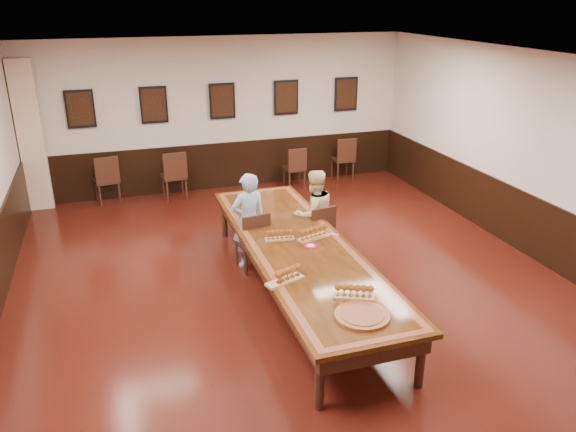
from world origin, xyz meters
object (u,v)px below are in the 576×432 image
object	(u,v)px
chair_woman	(317,231)
person_woman	(314,214)
spare_chair_c	(294,167)
spare_chair_d	(343,158)
person_man	(249,221)
conference_table	(299,255)
spare_chair_a	(106,179)
spare_chair_b	(174,174)
carved_platter	(362,316)
chair_man	(252,240)

from	to	relation	value
chair_woman	person_woman	bearing A→B (deg)	-90.00
spare_chair_c	spare_chair_d	size ratio (longest dim) A/B	0.93
chair_woman	person_man	size ratio (longest dim) A/B	0.61
spare_chair_d	conference_table	xyz separation A→B (m)	(-2.71, -4.77, 0.12)
spare_chair_a	chair_woman	bearing A→B (deg)	120.04
spare_chair_b	person_man	size ratio (longest dim) A/B	0.67
spare_chair_c	conference_table	size ratio (longest dim) A/B	0.18
chair_woman	carved_platter	distance (m)	3.06
spare_chair_a	carved_platter	bearing A→B (deg)	100.69
spare_chair_b	carved_platter	xyz separation A→B (m)	(1.19, -6.56, 0.26)
spare_chair_c	spare_chair_d	xyz separation A→B (m)	(1.25, 0.24, 0.03)
spare_chair_d	person_woman	world-z (taller)	person_woman
spare_chair_d	spare_chair_a	bearing A→B (deg)	0.56
chair_woman	person_man	distance (m)	1.14
person_woman	conference_table	bearing A→B (deg)	49.62
chair_woman	chair_man	bearing A→B (deg)	-8.89
spare_chair_c	conference_table	xyz separation A→B (m)	(-1.45, -4.53, 0.16)
chair_man	spare_chair_c	bearing A→B (deg)	-126.96
person_man	carved_platter	xyz separation A→B (m)	(0.48, -3.04, 0.02)
spare_chair_a	spare_chair_d	xyz separation A→B (m)	(5.19, -0.00, -0.01)
spare_chair_a	spare_chair_c	bearing A→B (deg)	166.68
person_woman	carved_platter	world-z (taller)	person_woman
spare_chair_b	chair_woman	bearing A→B (deg)	112.02
spare_chair_a	chair_man	bearing A→B (deg)	108.61
chair_woman	spare_chair_a	size ratio (longest dim) A/B	0.93
spare_chair_c	person_woman	bearing A→B (deg)	74.72
spare_chair_a	spare_chair_b	world-z (taller)	spare_chair_b
spare_chair_a	spare_chair_b	xyz separation A→B (m)	(1.33, -0.17, 0.01)
spare_chair_c	person_woman	world-z (taller)	person_woman
chair_woman	carved_platter	world-z (taller)	chair_woman
spare_chair_a	carved_platter	xyz separation A→B (m)	(2.52, -6.73, 0.27)
spare_chair_c	spare_chair_d	bearing A→B (deg)	-171.00
person_man	conference_table	distance (m)	1.18
chair_man	spare_chair_a	xyz separation A→B (m)	(-2.05, 3.79, 0.02)
chair_man	person_woman	bearing A→B (deg)	178.07
chair_woman	conference_table	size ratio (longest dim) A/B	0.18
chair_man	carved_platter	bearing A→B (deg)	90.02
person_man	person_woman	distance (m)	1.08
person_man	chair_woman	bearing A→B (deg)	167.65
conference_table	person_woman	bearing A→B (deg)	60.39
spare_chair_c	person_man	bearing A→B (deg)	59.36
spare_chair_c	conference_table	world-z (taller)	spare_chair_c
carved_platter	chair_woman	bearing A→B (deg)	78.32
spare_chair_d	person_man	bearing A→B (deg)	50.04
chair_man	person_woman	world-z (taller)	person_woman
spare_chair_b	conference_table	world-z (taller)	spare_chair_b
chair_woman	spare_chair_d	bearing A→B (deg)	-129.47
chair_man	chair_woman	size ratio (longest dim) A/B	1.03
person_man	carved_platter	bearing A→B (deg)	90.02
carved_platter	person_man	bearing A→B (deg)	99.02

